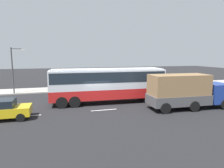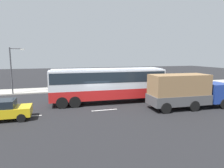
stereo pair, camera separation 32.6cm
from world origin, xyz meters
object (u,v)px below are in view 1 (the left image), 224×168
Objects in this scene: cargo_truck at (186,91)px; coach_bus at (108,82)px; pedestrian_near_curb at (64,82)px; street_lamp at (14,67)px.

coach_bus is at bearing 149.18° from cargo_truck.
street_lamp reaches higher than pedestrian_near_curb.
street_lamp is (-10.29, 7.52, 1.32)m from coach_bus.
street_lamp reaches higher than cargo_truck.
coach_bus is 7.60× the size of pedestrian_near_curb.
pedestrian_near_curb is at bearing 129.66° from cargo_truck.
coach_bus is 12.81m from street_lamp.
coach_bus is at bearing -153.16° from pedestrian_near_curb.
street_lamp is at bearing 145.87° from coach_bus.
street_lamp reaches higher than coach_bus.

